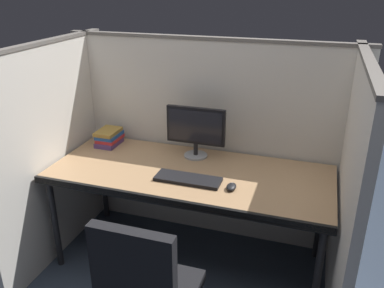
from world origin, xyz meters
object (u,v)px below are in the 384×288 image
at_px(monitor_center, 196,129).
at_px(computer_mouse, 231,187).
at_px(keyboard_main, 188,179).
at_px(book_stack, 109,137).
at_px(desk, 189,178).

bearing_deg(monitor_center, computer_mouse, -48.04).
height_order(keyboard_main, book_stack, book_stack).
xyz_separation_m(monitor_center, keyboard_main, (0.07, -0.38, -0.20)).
bearing_deg(keyboard_main, monitor_center, 100.22).
height_order(keyboard_main, computer_mouse, computer_mouse).
relative_size(monitor_center, book_stack, 1.92).
distance_m(computer_mouse, book_stack, 1.15).
height_order(desk, keyboard_main, keyboard_main).
distance_m(desk, book_stack, 0.80).
bearing_deg(monitor_center, desk, -82.18).
xyz_separation_m(computer_mouse, book_stack, (-1.07, 0.41, 0.04)).
bearing_deg(book_stack, monitor_center, -0.64).
height_order(computer_mouse, book_stack, book_stack).
bearing_deg(keyboard_main, desk, 105.20).
distance_m(monitor_center, computer_mouse, 0.57).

